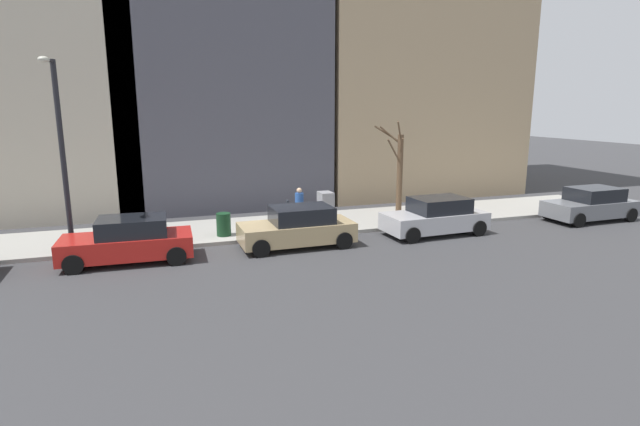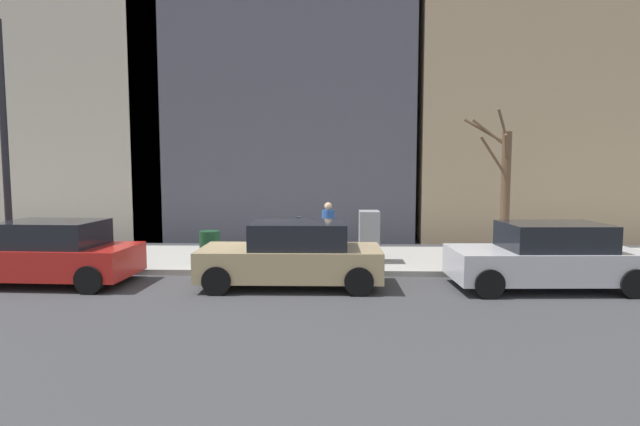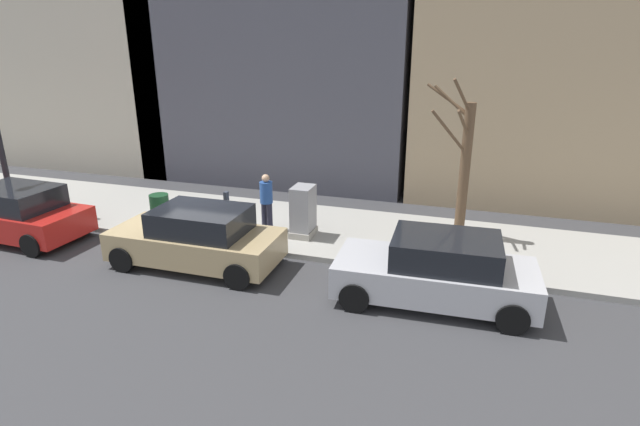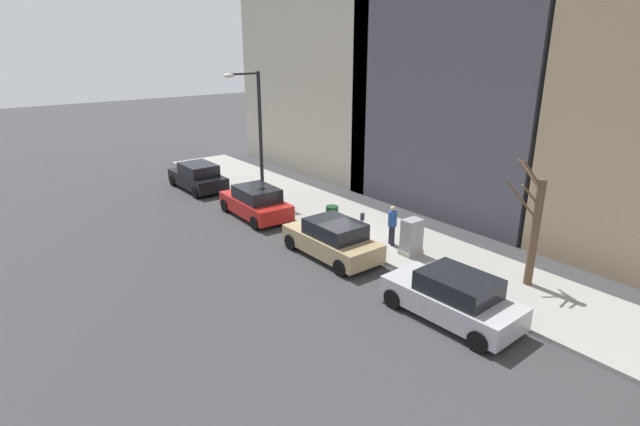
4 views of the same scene
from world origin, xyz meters
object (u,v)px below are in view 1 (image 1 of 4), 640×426
bare_tree (399,170)px  office_block_center (213,40)px  parking_meter (288,213)px  parked_car_red (129,241)px  parked_car_grey (591,205)px  streetlamp (60,141)px  utility_box (326,209)px  trash_bin (224,224)px  pedestrian_near_meter (299,205)px  parked_car_silver (436,217)px  parked_car_tan (298,227)px

bare_tree → office_block_center: office_block_center is taller
parking_meter → parked_car_red: bearing=104.0°
parked_car_grey → streetlamp: bearing=84.8°
parked_car_grey → parking_meter: parked_car_grey is taller
parked_car_grey → bare_tree: 8.86m
utility_box → bare_tree: bare_tree is taller
trash_bin → pedestrian_near_meter: 3.33m
utility_box → parked_car_silver: bearing=-122.0°
parked_car_red → parked_car_silver: bearing=-88.4°
parked_car_silver → utility_box: size_ratio=2.98×
parked_car_grey → parking_meter: bearing=82.0°
utility_box → office_block_center: 12.64m
parked_car_tan → trash_bin: parked_car_tan is taller
parked_car_grey → parking_meter: size_ratio=3.14×
bare_tree → trash_bin: bearing=101.2°
streetlamp → utility_box: bearing=-84.1°
parked_car_silver → parked_car_tan: (0.06, 5.83, 0.00)m
parked_car_silver → trash_bin: bearing=74.0°
parked_car_red → streetlamp: bearing=58.3°
parked_car_red → trash_bin: parked_car_red is taller
streetlamp → pedestrian_near_meter: (1.11, -8.62, -2.93)m
parked_car_tan → trash_bin: (1.97, 2.46, -0.14)m
streetlamp → parked_car_grey: bearing=-93.9°
parked_car_grey → parked_car_red: bearing=88.2°
parked_car_tan → parked_car_red: size_ratio=0.99×
parked_car_red → parked_car_tan: bearing=-88.3°
office_block_center → trash_bin: bearing=173.2°
pedestrian_near_meter → utility_box: bearing=20.5°
parked_car_tan → bare_tree: bearing=-59.4°
parked_car_red → bare_tree: size_ratio=0.98×
utility_box → bare_tree: size_ratio=0.33×
office_block_center → bare_tree: bearing=-137.8°
parked_car_grey → utility_box: utility_box is taller
bare_tree → parked_car_red: bearing=106.8°
parked_car_grey → office_block_center: 20.89m
streetlamp → trash_bin: bearing=-83.4°
utility_box → parking_meter: bearing=114.1°
parking_meter → parked_car_grey: bearing=-96.8°
parked_car_silver → pedestrian_near_meter: size_ratio=2.57×
parked_car_silver → utility_box: utility_box is taller
parked_car_silver → bare_tree: size_ratio=0.98×
parked_car_silver → bare_tree: bare_tree is taller
parked_car_grey → pedestrian_near_meter: bearing=77.6°
parked_car_tan → streetlamp: bearing=79.7°
parked_car_silver → parked_car_tan: same height
parked_car_red → office_block_center: bearing=-19.3°
parked_car_silver → parking_meter: size_ratio=3.16×
trash_bin → office_block_center: size_ratio=0.05×
streetlamp → parked_car_tan: bearing=-99.8°
parked_car_red → utility_box: 8.16m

